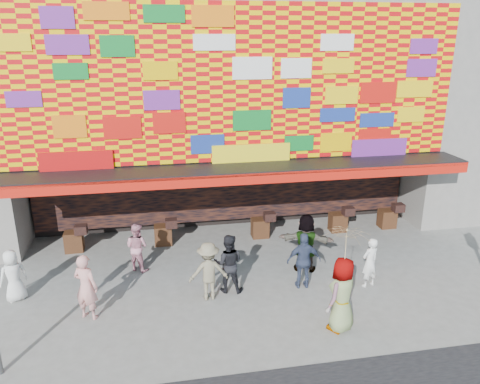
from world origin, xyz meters
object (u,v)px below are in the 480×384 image
(ped_f, at_px, (306,243))
(ped_g, at_px, (342,295))
(ped_a, at_px, (13,276))
(parasol, at_px, (346,248))
(ped_d, at_px, (209,271))
(ped_e, at_px, (304,261))
(ped_i, at_px, (137,247))
(ped_c, at_px, (228,263))
(ped_b, at_px, (86,287))
(ped_h, at_px, (370,262))

(ped_f, xyz_separation_m, ped_g, (-0.10, -3.16, 0.04))
(ped_a, distance_m, parasol, 8.97)
(ped_g, relative_size, parasol, 0.97)
(ped_d, xyz_separation_m, parasol, (3.06, -2.04, 1.38))
(ped_e, bearing_deg, ped_f, -105.74)
(ped_a, height_order, ped_g, ped_g)
(ped_i, xyz_separation_m, parasol, (5.05, -4.14, 1.45))
(ped_c, height_order, ped_g, ped_g)
(ped_i, bearing_deg, ped_e, -167.64)
(ped_a, distance_m, ped_c, 5.93)
(parasol, bearing_deg, ped_e, 97.40)
(ped_c, xyz_separation_m, ped_i, (-2.59, 1.80, -0.10))
(ped_a, xyz_separation_m, ped_g, (8.35, -2.93, 0.22))
(ped_a, height_order, parasol, parasol)
(ped_f, xyz_separation_m, ped_i, (-5.15, 0.98, -0.16))
(ped_f, bearing_deg, ped_c, 38.43)
(ped_c, bearing_deg, ped_f, -148.49)
(ped_b, distance_m, ped_e, 6.00)
(ped_d, distance_m, ped_f, 3.36)
(ped_c, distance_m, ped_d, 0.68)
(ped_i, relative_size, parasol, 0.77)
(ped_a, relative_size, ped_g, 0.77)
(ped_e, xyz_separation_m, ped_g, (0.28, -2.15, 0.12))
(ped_a, distance_m, ped_d, 5.37)
(ped_b, xyz_separation_m, ped_h, (7.89, 0.20, -0.14))
(ped_f, bearing_deg, ped_i, 9.93)
(ped_g, xyz_separation_m, parasol, (0.00, -0.00, 1.25))
(ped_c, relative_size, ped_e, 1.03)
(ped_e, bearing_deg, ped_i, -17.73)
(ped_a, relative_size, ped_i, 0.97)
(ped_b, xyz_separation_m, ped_d, (3.20, 0.37, -0.06))
(ped_e, relative_size, parasol, 0.85)
(ped_d, bearing_deg, ped_c, -155.28)
(ped_f, distance_m, ped_i, 5.24)
(ped_c, distance_m, parasol, 3.66)
(ped_i, bearing_deg, parasol, 175.64)
(parasol, bearing_deg, ped_c, 136.37)
(ped_g, bearing_deg, ped_c, -79.36)
(ped_d, distance_m, ped_e, 2.78)
(ped_b, xyz_separation_m, ped_g, (6.26, -1.67, 0.07))
(ped_b, distance_m, ped_h, 7.90)
(ped_c, height_order, ped_h, ped_c)
(ped_i, bearing_deg, ped_a, 55.20)
(ped_b, relative_size, ped_f, 0.97)
(ped_c, height_order, ped_i, ped_c)
(ped_g, bearing_deg, ped_f, -127.54)
(ped_a, bearing_deg, ped_f, 150.80)
(ped_c, xyz_separation_m, parasol, (2.46, -2.34, 1.35))
(ped_d, distance_m, ped_i, 2.90)
(ped_d, bearing_deg, ped_h, 175.70)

